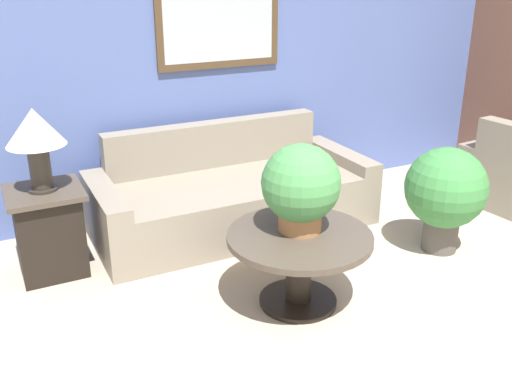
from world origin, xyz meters
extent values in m
cube|color=#5166A8|center=(0.00, 3.05, 1.30)|extent=(7.06, 0.06, 2.60)
cube|color=#4C3823|center=(-0.38, 3.01, 1.62)|extent=(1.10, 0.03, 0.80)
cube|color=#B2BCC6|center=(-0.38, 3.00, 1.62)|extent=(0.98, 0.01, 0.68)
cube|color=gray|center=(-0.53, 2.43, 0.21)|extent=(1.89, 0.96, 0.43)
cube|color=gray|center=(-0.53, 2.83, 0.62)|extent=(1.89, 0.16, 0.38)
cube|color=gray|center=(-1.56, 2.43, 0.26)|extent=(0.18, 0.96, 0.53)
cube|color=gray|center=(0.51, 2.43, 0.26)|extent=(0.18, 0.96, 0.53)
cube|color=gray|center=(2.00, 2.06, 0.26)|extent=(0.87, 0.26, 0.53)
cylinder|color=black|center=(-0.63, 1.21, 0.01)|extent=(0.50, 0.50, 0.03)
cylinder|color=black|center=(-0.63, 1.21, 0.24)|extent=(0.16, 0.16, 0.42)
cylinder|color=#473D33|center=(-0.63, 1.21, 0.47)|extent=(0.91, 0.91, 0.04)
cube|color=black|center=(-1.98, 2.35, 0.29)|extent=(0.43, 0.43, 0.58)
cube|color=#473D33|center=(-1.98, 2.35, 0.60)|extent=(0.50, 0.50, 0.03)
cylinder|color=#2D2823|center=(-1.98, 2.35, 0.63)|extent=(0.20, 0.20, 0.02)
cylinder|color=#2D2823|center=(-1.98, 2.35, 0.79)|extent=(0.14, 0.14, 0.30)
cone|color=beige|center=(-1.98, 2.35, 1.06)|extent=(0.39, 0.39, 0.25)
cylinder|color=#9E6B42|center=(-0.60, 1.27, 0.55)|extent=(0.27, 0.27, 0.13)
sphere|color=#428447|center=(-0.60, 1.27, 0.80)|extent=(0.49, 0.49, 0.49)
cylinder|color=#4C4742|center=(0.71, 1.37, 0.14)|extent=(0.26, 0.26, 0.28)
sphere|color=#387A3D|center=(0.71, 1.37, 0.50)|extent=(0.60, 0.60, 0.60)
camera|label=1|loc=(-2.30, -1.50, 2.04)|focal=40.00mm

